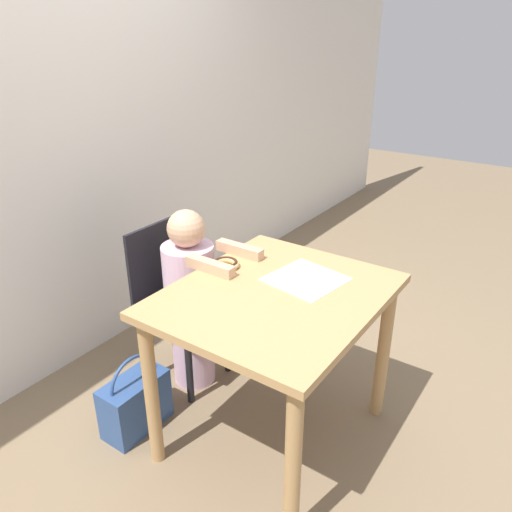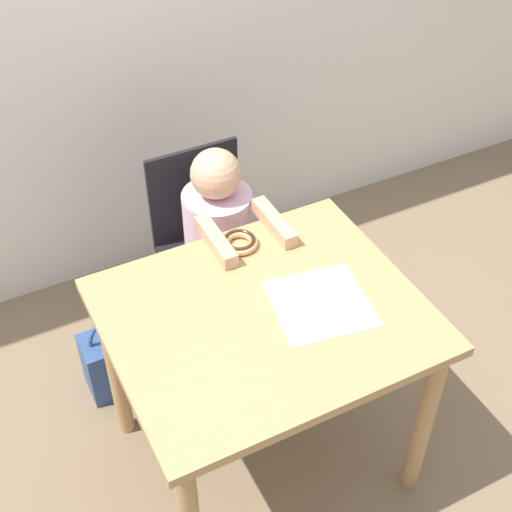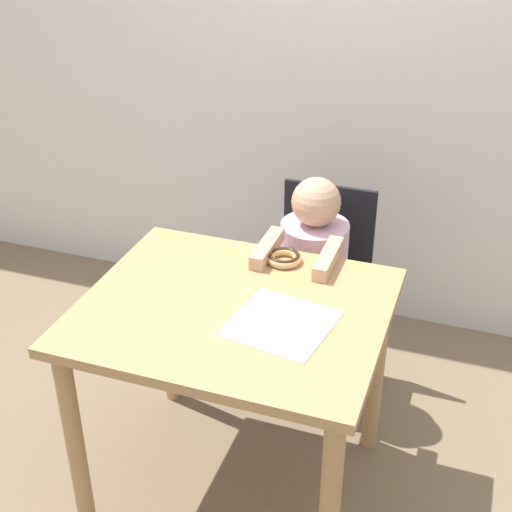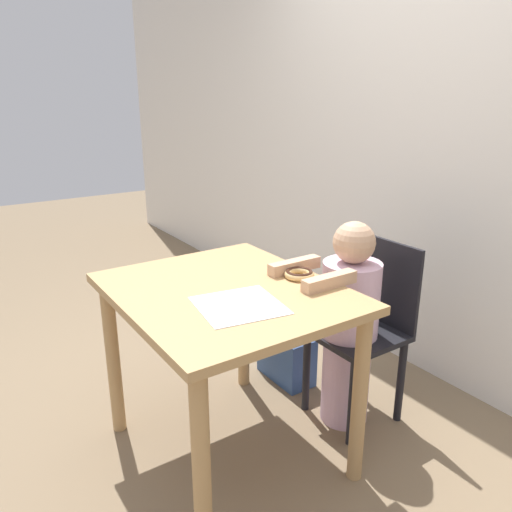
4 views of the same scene
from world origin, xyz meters
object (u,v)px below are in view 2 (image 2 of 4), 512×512
child_figure (220,258)px  handbag (125,356)px  chair (209,249)px  donut (239,242)px

child_figure → handbag: size_ratio=2.43×
chair → child_figure: child_figure is taller
donut → handbag: (-0.40, 0.25, -0.64)m
chair → donut: (-0.04, -0.37, 0.34)m
child_figure → donut: child_figure is taller
child_figure → donut: (-0.04, -0.26, 0.29)m
donut → handbag: 0.79m
child_figure → donut: bearing=-98.4°
child_figure → chair: bearing=90.0°
chair → donut: 0.50m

